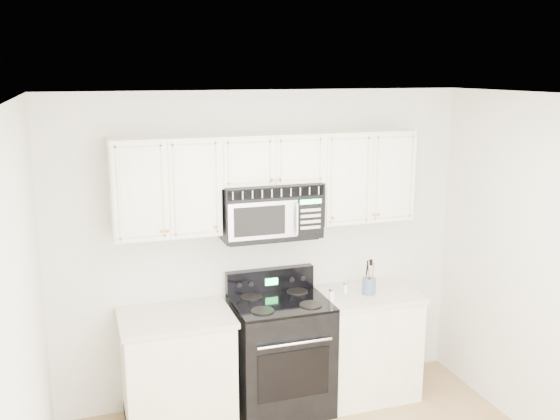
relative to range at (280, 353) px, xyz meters
name	(u,v)px	position (x,y,z in m)	size (l,w,h in m)	color
room	(350,327)	(-0.05, -1.43, 0.82)	(3.51, 3.51, 2.61)	#A2805B
base_cabinet_left	(178,374)	(-0.85, 0.01, -0.06)	(0.86, 0.65, 0.92)	white
base_cabinet_right	(363,346)	(0.75, 0.01, -0.06)	(0.86, 0.65, 0.92)	white
range	(280,353)	(0.00, 0.00, 0.00)	(0.76, 0.69, 1.12)	black
upper_cabinets	(269,176)	(-0.05, 0.15, 1.45)	(2.44, 0.37, 0.75)	white
microwave	(269,210)	(-0.05, 0.12, 1.18)	(0.79, 0.44, 0.44)	black
utensil_crock	(369,285)	(0.77, -0.04, 0.51)	(0.11, 0.11, 0.30)	#476483
shaker_salt	(332,295)	(0.40, -0.10, 0.49)	(0.05, 0.05, 0.11)	white
shaker_pepper	(345,288)	(0.59, 0.04, 0.48)	(0.04, 0.04, 0.09)	white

